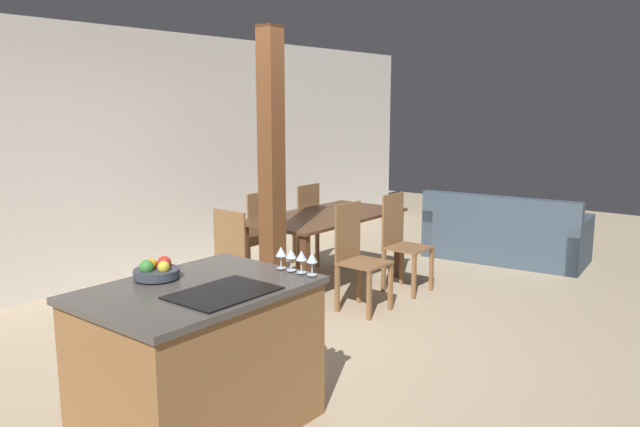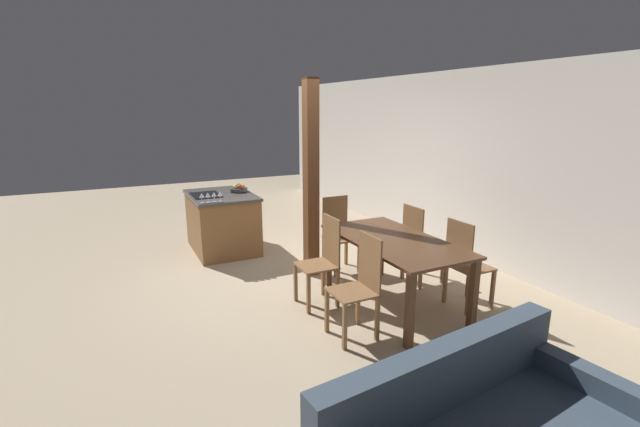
{
  "view_description": "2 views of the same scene",
  "coord_description": "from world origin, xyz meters",
  "px_view_note": "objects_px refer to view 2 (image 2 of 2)",
  "views": [
    {
      "loc": [
        -3.64,
        -3.18,
        1.92
      ],
      "look_at": [
        0.6,
        0.2,
        0.95
      ],
      "focal_mm": 35.0,
      "sensor_mm": 36.0,
      "label": 1
    },
    {
      "loc": [
        4.99,
        -1.97,
        2.16
      ],
      "look_at": [
        0.6,
        0.2,
        0.95
      ],
      "focal_mm": 24.0,
      "sensor_mm": 36.0,
      "label": 2
    }
  ],
  "objects_px": {
    "kitchen_island": "(222,222)",
    "timber_post": "(311,181)",
    "dining_chair_head_end": "(339,232)",
    "dining_chair_near_left": "(323,260)",
    "wine_glass_middle": "(208,195)",
    "dining_chair_far_right": "(465,263)",
    "fruit_bowl": "(239,189)",
    "dining_chair_near_right": "(359,285)",
    "dining_chair_far_left": "(419,243)",
    "dining_table": "(394,248)",
    "wine_glass_far": "(214,195)",
    "wine_glass_near": "(202,196)",
    "wine_glass_end": "(220,194)"
  },
  "relations": [
    {
      "from": "dining_chair_far_left",
      "to": "timber_post",
      "type": "distance_m",
      "value": 1.57
    },
    {
      "from": "dining_chair_near_right",
      "to": "dining_chair_far_right",
      "type": "height_order",
      "value": "same"
    },
    {
      "from": "fruit_bowl",
      "to": "wine_glass_near",
      "type": "bearing_deg",
      "value": -48.33
    },
    {
      "from": "fruit_bowl",
      "to": "wine_glass_middle",
      "type": "bearing_deg",
      "value": -44.65
    },
    {
      "from": "dining_chair_far_right",
      "to": "kitchen_island",
      "type": "bearing_deg",
      "value": 30.97
    },
    {
      "from": "wine_glass_far",
      "to": "dining_table",
      "type": "height_order",
      "value": "wine_glass_far"
    },
    {
      "from": "dining_chair_far_right",
      "to": "wine_glass_near",
      "type": "bearing_deg",
      "value": 41.37
    },
    {
      "from": "wine_glass_far",
      "to": "dining_chair_head_end",
      "type": "relative_size",
      "value": 0.14
    },
    {
      "from": "wine_glass_near",
      "to": "dining_chair_head_end",
      "type": "bearing_deg",
      "value": 59.49
    },
    {
      "from": "fruit_bowl",
      "to": "dining_table",
      "type": "bearing_deg",
      "value": 18.2
    },
    {
      "from": "wine_glass_near",
      "to": "timber_post",
      "type": "xyz_separation_m",
      "value": [
        0.95,
        1.2,
        0.26
      ]
    },
    {
      "from": "fruit_bowl",
      "to": "wine_glass_middle",
      "type": "xyz_separation_m",
      "value": [
        0.61,
        -0.6,
        0.06
      ]
    },
    {
      "from": "dining_chair_far_right",
      "to": "fruit_bowl",
      "type": "bearing_deg",
      "value": 26.49
    },
    {
      "from": "fruit_bowl",
      "to": "dining_chair_near_right",
      "type": "height_order",
      "value": "fruit_bowl"
    },
    {
      "from": "dining_chair_head_end",
      "to": "kitchen_island",
      "type": "bearing_deg",
      "value": 128.93
    },
    {
      "from": "timber_post",
      "to": "dining_chair_far_left",
      "type": "bearing_deg",
      "value": 51.46
    },
    {
      "from": "fruit_bowl",
      "to": "wine_glass_far",
      "type": "height_order",
      "value": "wine_glass_far"
    },
    {
      "from": "dining_table",
      "to": "kitchen_island",
      "type": "bearing_deg",
      "value": -156.15
    },
    {
      "from": "wine_glass_end",
      "to": "dining_chair_far_right",
      "type": "relative_size",
      "value": 0.14
    },
    {
      "from": "dining_chair_far_right",
      "to": "timber_post",
      "type": "distance_m",
      "value": 2.11
    },
    {
      "from": "dining_table",
      "to": "dining_chair_near_left",
      "type": "relative_size",
      "value": 1.75
    },
    {
      "from": "dining_chair_head_end",
      "to": "dining_chair_near_left",
      "type": "bearing_deg",
      "value": -128.07
    },
    {
      "from": "wine_glass_middle",
      "to": "dining_chair_far_right",
      "type": "xyz_separation_m",
      "value": [
        2.6,
        2.2,
        -0.48
      ]
    },
    {
      "from": "wine_glass_middle",
      "to": "dining_chair_head_end",
      "type": "relative_size",
      "value": 0.14
    },
    {
      "from": "kitchen_island",
      "to": "timber_post",
      "type": "height_order",
      "value": "timber_post"
    },
    {
      "from": "dining_chair_near_right",
      "to": "dining_chair_far_left",
      "type": "xyz_separation_m",
      "value": [
        -0.79,
        1.35,
        0.0
      ]
    },
    {
      "from": "dining_table",
      "to": "dining_chair_far_right",
      "type": "relative_size",
      "value": 1.75
    },
    {
      "from": "wine_glass_near",
      "to": "dining_chair_near_left",
      "type": "xyz_separation_m",
      "value": [
        1.81,
        0.94,
        -0.48
      ]
    },
    {
      "from": "dining_chair_near_right",
      "to": "dining_chair_near_left",
      "type": "bearing_deg",
      "value": 180.0
    },
    {
      "from": "wine_glass_far",
      "to": "dining_chair_far_left",
      "type": "height_order",
      "value": "wine_glass_far"
    },
    {
      "from": "fruit_bowl",
      "to": "wine_glass_end",
      "type": "height_order",
      "value": "wine_glass_end"
    },
    {
      "from": "wine_glass_middle",
      "to": "dining_chair_head_end",
      "type": "bearing_deg",
      "value": 58.15
    },
    {
      "from": "wine_glass_middle",
      "to": "dining_chair_head_end",
      "type": "height_order",
      "value": "wine_glass_middle"
    },
    {
      "from": "wine_glass_near",
      "to": "dining_chair_far_left",
      "type": "height_order",
      "value": "wine_glass_near"
    },
    {
      "from": "dining_chair_head_end",
      "to": "timber_post",
      "type": "relative_size",
      "value": 0.4
    },
    {
      "from": "fruit_bowl",
      "to": "timber_post",
      "type": "bearing_deg",
      "value": 18.31
    },
    {
      "from": "timber_post",
      "to": "wine_glass_far",
      "type": "bearing_deg",
      "value": -132.42
    },
    {
      "from": "dining_chair_near_left",
      "to": "wine_glass_far",
      "type": "bearing_deg",
      "value": -156.88
    },
    {
      "from": "dining_chair_head_end",
      "to": "wine_glass_end",
      "type": "bearing_deg",
      "value": 145.12
    },
    {
      "from": "kitchen_island",
      "to": "dining_chair_near_right",
      "type": "xyz_separation_m",
      "value": [
        3.16,
        0.55,
        0.07
      ]
    },
    {
      "from": "kitchen_island",
      "to": "dining_chair_head_end",
      "type": "xyz_separation_m",
      "value": [
        1.52,
        1.22,
        0.07
      ]
    },
    {
      "from": "dining_chair_near_right",
      "to": "wine_glass_near",
      "type": "bearing_deg",
      "value": -160.12
    },
    {
      "from": "dining_chair_far_left",
      "to": "dining_chair_head_end",
      "type": "relative_size",
      "value": 1.0
    },
    {
      "from": "dining_chair_near_left",
      "to": "dining_chair_far_left",
      "type": "height_order",
      "value": "same"
    },
    {
      "from": "wine_glass_far",
      "to": "dining_chair_near_left",
      "type": "height_order",
      "value": "wine_glass_far"
    },
    {
      "from": "fruit_bowl",
      "to": "dining_table",
      "type": "distance_m",
      "value": 2.98
    },
    {
      "from": "kitchen_island",
      "to": "timber_post",
      "type": "xyz_separation_m",
      "value": [
        1.51,
        0.81,
        0.82
      ]
    },
    {
      "from": "dining_table",
      "to": "dining_chair_far_left",
      "type": "relative_size",
      "value": 1.75
    },
    {
      "from": "wine_glass_near",
      "to": "dining_table",
      "type": "relative_size",
      "value": 0.08
    },
    {
      "from": "dining_chair_near_left",
      "to": "dining_chair_head_end",
      "type": "height_order",
      "value": "same"
    }
  ]
}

